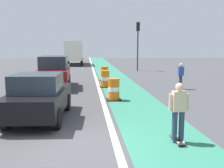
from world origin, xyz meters
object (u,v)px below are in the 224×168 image
traffic_barrel_front (114,90)px  traffic_barrel_mid (105,79)px  pedestrian_crossing (181,75)px  traffic_light_corner (138,38)px  skateboarder_on_lane (179,111)px  traffic_barrel_back (104,74)px  parked_sedan_nearest (39,97)px  delivery_truck_down_block (74,51)px  parked_suv_second (54,72)px

traffic_barrel_front → traffic_barrel_mid: bearing=91.7°
pedestrian_crossing → traffic_light_corner: bearing=91.5°
skateboarder_on_lane → pedestrian_crossing: skateboarder_on_lane is taller
skateboarder_on_lane → traffic_barrel_mid: bearing=97.3°
traffic_light_corner → pedestrian_crossing: bearing=-88.5°
traffic_barrel_front → pedestrian_crossing: bearing=33.6°
skateboarder_on_lane → traffic_barrel_front: skateboarder_on_lane is taller
traffic_light_corner → skateboarder_on_lane: bearing=-98.0°
skateboarder_on_lane → traffic_barrel_back: size_ratio=1.55×
traffic_light_corner → parked_sedan_nearest: bearing=-111.5°
traffic_barrel_front → traffic_barrel_mid: (-0.13, 4.20, 0.00)m
skateboarder_on_lane → parked_sedan_nearest: bearing=146.5°
traffic_barrel_front → pedestrian_crossing: 5.38m
traffic_barrel_mid → traffic_light_corner: size_ratio=0.21×
traffic_barrel_mid → delivery_truck_down_block: delivery_truck_down_block is taller
parked_suv_second → delivery_truck_down_block: delivery_truck_down_block is taller
traffic_light_corner → pedestrian_crossing: size_ratio=3.17×
parked_sedan_nearest → traffic_barrel_mid: (2.96, 7.33, -0.30)m
parked_suv_second → traffic_barrel_back: size_ratio=4.26×
skateboarder_on_lane → pedestrian_crossing: size_ratio=1.05×
skateboarder_on_lane → delivery_truck_down_block: delivery_truck_down_block is taller
skateboarder_on_lane → traffic_barrel_front: size_ratio=1.55×
delivery_truck_down_block → parked_sedan_nearest: bearing=-90.2°
parked_sedan_nearest → traffic_barrel_mid: size_ratio=3.86×
traffic_barrel_front → traffic_barrel_mid: size_ratio=1.00×
parked_suv_second → traffic_light_corner: traffic_light_corner is taller
parked_sedan_nearest → delivery_truck_down_block: delivery_truck_down_block is taller
traffic_barrel_mid → parked_sedan_nearest: bearing=-112.0°
parked_suv_second → pedestrian_crossing: bearing=-9.9°
parked_suv_second → pedestrian_crossing: size_ratio=2.88×
parked_sedan_nearest → traffic_light_corner: bearing=68.5°
traffic_barrel_back → delivery_truck_down_block: bearing=99.9°
traffic_barrel_mid → pedestrian_crossing: size_ratio=0.68×
delivery_truck_down_block → pedestrian_crossing: 23.13m
traffic_barrel_front → pedestrian_crossing: size_ratio=0.68×
traffic_barrel_front → traffic_light_corner: 16.09m
parked_sedan_nearest → traffic_barrel_back: bearing=73.6°
traffic_barrel_back → parked_suv_second: bearing=-137.3°
skateboarder_on_lane → parked_suv_second: (-4.57, 10.30, 0.12)m
traffic_barrel_mid → traffic_light_corner: bearing=68.8°
parked_suv_second → traffic_light_corner: (7.54, 10.91, 2.47)m
skateboarder_on_lane → traffic_barrel_back: bearing=94.8°
traffic_barrel_front → delivery_truck_down_block: delivery_truck_down_block is taller
traffic_barrel_mid → delivery_truck_down_block: size_ratio=0.14×
delivery_truck_down_block → traffic_light_corner: (7.12, -9.59, 1.65)m
traffic_barrel_back → traffic_barrel_mid: bearing=-93.1°
skateboarder_on_lane → traffic_barrel_mid: 10.25m
parked_sedan_nearest → parked_suv_second: bearing=92.3°
traffic_barrel_front → delivery_truck_down_block: size_ratio=0.14×
traffic_light_corner → pedestrian_crossing: (0.32, -12.29, -2.64)m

